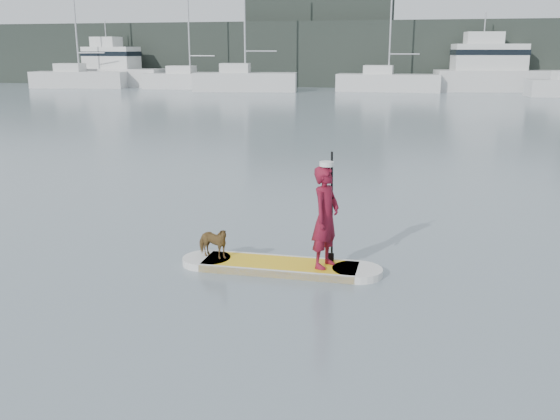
% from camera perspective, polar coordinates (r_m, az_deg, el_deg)
% --- Properties ---
extents(ground, '(140.00, 140.00, 0.00)m').
position_cam_1_polar(ground, '(9.19, 1.63, -7.66)').
color(ground, slate).
rests_on(ground, ground).
extents(paddleboard, '(3.30, 0.86, 0.12)m').
position_cam_1_polar(paddleboard, '(10.12, 0.00, -5.16)').
color(paddleboard, yellow).
rests_on(paddleboard, ground).
extents(paddler, '(0.54, 0.67, 1.61)m').
position_cam_1_polar(paddler, '(9.74, 4.19, -0.65)').
color(paddler, maroon).
rests_on(paddler, paddleboard).
extents(white_cap, '(0.22, 0.22, 0.07)m').
position_cam_1_polar(white_cap, '(9.55, 4.28, 4.22)').
color(white_cap, silver).
rests_on(white_cap, paddler).
extents(dog, '(0.68, 0.44, 0.53)m').
position_cam_1_polar(dog, '(10.32, -6.19, -2.95)').
color(dog, '#51351B').
rests_on(dog, paddleboard).
extents(paddle, '(0.10, 0.30, 2.00)m').
position_cam_1_polar(paddle, '(10.00, 4.74, -1.03)').
color(paddle, black).
rests_on(paddle, ground).
extents(sailboat_a, '(8.96, 4.08, 12.53)m').
position_cam_1_polar(sailboat_a, '(61.94, -17.90, 11.40)').
color(sailboat_a, silver).
rests_on(sailboat_a, ground).
extents(sailboat_b, '(8.42, 2.82, 12.38)m').
position_cam_1_polar(sailboat_b, '(58.07, -8.26, 11.76)').
color(sailboat_b, silver).
rests_on(sailboat_b, ground).
extents(sailboat_c, '(9.00, 4.36, 12.39)m').
position_cam_1_polar(sailboat_c, '(54.14, -3.26, 11.76)').
color(sailboat_c, silver).
rests_on(sailboat_c, ground).
extents(sailboat_d, '(8.66, 2.76, 12.73)m').
position_cam_1_polar(sailboat_d, '(54.66, 9.80, 11.60)').
color(sailboat_d, silver).
rests_on(sailboat_d, ground).
extents(motor_yacht_a, '(11.16, 5.15, 6.45)m').
position_cam_1_polar(motor_yacht_a, '(56.92, 19.06, 12.05)').
color(motor_yacht_a, silver).
rests_on(motor_yacht_a, ground).
extents(motor_yacht_b, '(9.52, 4.05, 6.10)m').
position_cam_1_polar(motor_yacht_b, '(63.59, -14.73, 12.44)').
color(motor_yacht_b, silver).
rests_on(motor_yacht_b, ground).
extents(shore_mass, '(90.00, 6.00, 6.00)m').
position_cam_1_polar(shore_mass, '(61.34, 12.89, 13.70)').
color(shore_mass, black).
rests_on(shore_mass, ground).
extents(shore_building_west, '(14.00, 4.00, 9.00)m').
position_cam_1_polar(shore_building_west, '(63.43, 3.61, 15.39)').
color(shore_building_west, black).
rests_on(shore_building_west, ground).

